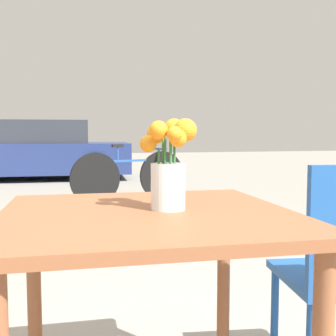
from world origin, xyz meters
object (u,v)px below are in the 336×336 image
(bicycle, at_px, (130,176))
(parked_car, at_px, (38,151))
(flower_vase, at_px, (169,168))
(table_front, at_px, (148,249))

(bicycle, distance_m, parked_car, 3.91)
(flower_vase, bearing_deg, table_front, -168.21)
(table_front, height_order, parked_car, parked_car)
(flower_vase, distance_m, parked_car, 8.39)
(flower_vase, relative_size, parked_car, 0.07)
(table_front, relative_size, parked_car, 0.22)
(table_front, relative_size, bicycle, 0.51)
(table_front, distance_m, bicycle, 4.79)
(bicycle, bearing_deg, parked_car, 110.91)
(table_front, xyz_separation_m, parked_car, (-0.64, 8.37, -0.03))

